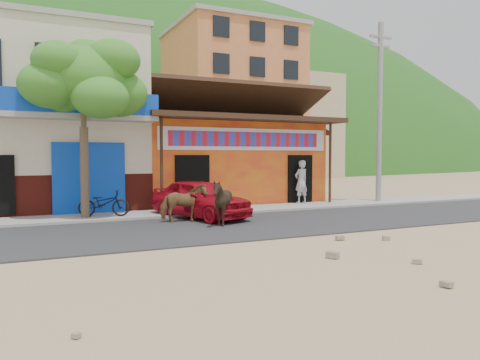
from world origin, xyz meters
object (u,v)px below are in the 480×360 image
object	(u,v)px
red_car	(200,199)
pedestrian	(301,182)
cow_dark	(222,203)
scooter	(104,203)
tree	(84,127)
cow_tan	(184,203)
utility_pole	(380,113)

from	to	relation	value
red_car	pedestrian	distance (m)	5.93
cow_dark	scooter	distance (m)	4.35
tree	scooter	size ratio (longest dim) A/B	3.52
cow_dark	cow_tan	bearing A→B (deg)	-154.96
pedestrian	scooter	bearing A→B (deg)	-3.78
utility_pole	red_car	bearing A→B (deg)	-170.78
cow_tan	scooter	world-z (taller)	cow_tan
scooter	cow_dark	bearing A→B (deg)	-114.95
utility_pole	red_car	size ratio (longest dim) A/B	2.03
cow_tan	pedestrian	bearing A→B (deg)	-59.79
cow_dark	pedestrian	bearing A→B (deg)	116.32
cow_tan	pedestrian	xyz separation A→B (m)	(6.31, 2.85, 0.40)
scooter	pedestrian	xyz separation A→B (m)	(8.50, 0.93, 0.48)
utility_pole	scooter	distance (m)	12.71
cow_dark	red_car	xyz separation A→B (m)	(-0.04, 1.85, -0.03)
utility_pole	cow_tan	distance (m)	10.81
red_car	pedestrian	xyz separation A→B (m)	(5.50, 2.19, 0.34)
tree	utility_pole	world-z (taller)	utility_pole
cow_tan	pedestrian	size ratio (longest dim) A/B	0.78
tree	cow_tan	world-z (taller)	tree
utility_pole	cow_tan	size ratio (longest dim) A/B	5.51
scooter	pedestrian	world-z (taller)	pedestrian
utility_pole	tree	bearing A→B (deg)	-179.10
utility_pole	cow_dark	distance (m)	10.32
tree	scooter	distance (m)	2.62
tree	cow_dark	size ratio (longest dim) A/B	4.28
cow_tan	scooter	distance (m)	2.91
cow_tan	cow_dark	size ratio (longest dim) A/B	1.04
utility_pole	pedestrian	bearing A→B (deg)	169.29
scooter	pedestrian	bearing A→B (deg)	-63.01
cow_tan	red_car	size ratio (longest dim) A/B	0.37
red_car	utility_pole	bearing A→B (deg)	-11.08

